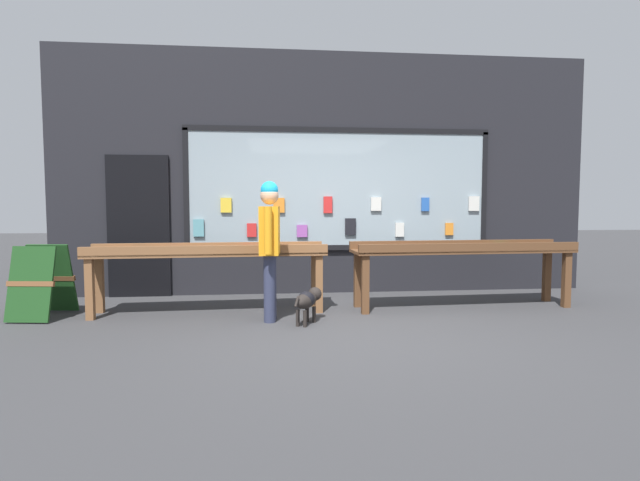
# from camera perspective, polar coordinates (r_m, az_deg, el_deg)

# --- Properties ---
(ground_plane) EXTENTS (40.00, 40.00, 0.00)m
(ground_plane) POSITION_cam_1_polar(r_m,az_deg,el_deg) (5.59, 3.69, -10.08)
(ground_plane) COLOR #38383A
(shopfront_facade) EXTENTS (8.26, 0.29, 3.70)m
(shopfront_facade) POSITION_cam_1_polar(r_m,az_deg,el_deg) (7.80, 0.59, 7.45)
(shopfront_facade) COLOR black
(shopfront_facade) RESTS_ON ground_plane
(display_table_left) EXTENTS (2.97, 0.69, 0.88)m
(display_table_left) POSITION_cam_1_polar(r_m,az_deg,el_deg) (6.45, -12.57, -1.88)
(display_table_left) COLOR brown
(display_table_left) RESTS_ON ground_plane
(display_table_right) EXTENTS (2.98, 0.72, 0.88)m
(display_table_right) POSITION_cam_1_polar(r_m,az_deg,el_deg) (6.91, 15.95, -1.51)
(display_table_right) COLOR brown
(display_table_right) RESTS_ON ground_plane
(person_browsing) EXTENTS (0.25, 0.65, 1.64)m
(person_browsing) POSITION_cam_1_polar(r_m,az_deg,el_deg) (5.87, -5.76, 0.05)
(person_browsing) COLOR #2D334C
(person_browsing) RESTS_ON ground_plane
(small_dog) EXTENTS (0.38, 0.54, 0.39)m
(small_dog) POSITION_cam_1_polar(r_m,az_deg,el_deg) (5.78, -1.45, -6.81)
(small_dog) COLOR black
(small_dog) RESTS_ON ground_plane
(sandwich_board_sign) EXTENTS (0.62, 0.78, 0.87)m
(sandwich_board_sign) POSITION_cam_1_polar(r_m,az_deg,el_deg) (6.95, -29.17, -4.06)
(sandwich_board_sign) COLOR #193F19
(sandwich_board_sign) RESTS_ON ground_plane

